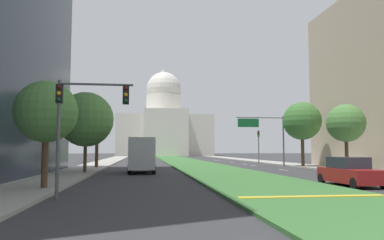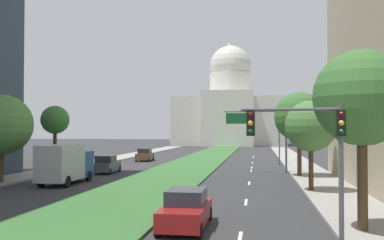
% 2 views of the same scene
% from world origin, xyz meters
% --- Properties ---
extents(ground_plane, '(280.66, 280.66, 0.00)m').
position_xyz_m(ground_plane, '(0.00, 63.79, 0.00)').
color(ground_plane, '#333335').
extents(grass_median, '(7.20, 114.81, 0.14)m').
position_xyz_m(grass_median, '(0.00, 57.41, 0.07)').
color(grass_median, '#386B33').
rests_on(grass_median, ground_plane).
extents(lane_dashes_right, '(0.16, 58.50, 0.01)m').
position_xyz_m(lane_dashes_right, '(7.47, 43.70, 0.00)').
color(lane_dashes_right, silver).
rests_on(lane_dashes_right, ground_plane).
extents(sidewalk_left, '(4.00, 114.81, 0.15)m').
position_xyz_m(sidewalk_left, '(-13.35, 51.03, 0.07)').
color(sidewalk_left, '#9E9991').
rests_on(sidewalk_left, ground_plane).
extents(sidewalk_right, '(4.00, 114.81, 0.15)m').
position_xyz_m(sidewalk_right, '(13.35, 51.03, 0.07)').
color(sidewalk_right, '#9E9991').
rests_on(sidewalk_right, ground_plane).
extents(capitol_building, '(32.23, 28.77, 30.93)m').
position_xyz_m(capitol_building, '(0.00, 126.75, 10.01)').
color(capitol_building, silver).
rests_on(capitol_building, ground_plane).
extents(traffic_light_near_right, '(3.34, 0.35, 5.20)m').
position_xyz_m(traffic_light_near_right, '(10.00, 10.29, 3.80)').
color(traffic_light_near_right, '#515456').
rests_on(traffic_light_near_right, ground_plane).
extents(traffic_light_far_right, '(0.28, 0.35, 5.20)m').
position_xyz_m(traffic_light_far_right, '(10.85, 51.05, 3.31)').
color(traffic_light_far_right, '#515456').
rests_on(traffic_light_far_right, ground_plane).
extents(overhead_guide_sign, '(6.41, 0.20, 6.50)m').
position_xyz_m(overhead_guide_sign, '(8.62, 41.04, 4.68)').
color(overhead_guide_sign, '#515456').
rests_on(overhead_guide_sign, ground_plane).
extents(street_tree_right_near, '(4.10, 4.10, 7.80)m').
position_xyz_m(street_tree_right_near, '(12.56, 15.00, 5.71)').
color(street_tree_right_near, '#4C3823').
rests_on(street_tree_right_near, ground_plane).
extents(street_tree_left_mid, '(4.88, 4.88, 7.27)m').
position_xyz_m(street_tree_left_mid, '(-12.26, 28.18, 4.82)').
color(street_tree_left_mid, '#4C3823').
rests_on(street_tree_left_mid, ground_plane).
extents(street_tree_right_mid, '(3.61, 3.61, 6.47)m').
position_xyz_m(street_tree_right_mid, '(11.89, 27.30, 4.64)').
color(street_tree_right_mid, '#4C3823').
rests_on(street_tree_right_mid, ground_plane).
extents(street_tree_left_far, '(2.90, 2.90, 6.90)m').
position_xyz_m(street_tree_left_far, '(-12.42, 37.80, 5.37)').
color(street_tree_left_far, '#4C3823').
rests_on(street_tree_left_far, ground_plane).
extents(street_tree_right_far, '(4.64, 4.64, 7.95)m').
position_xyz_m(street_tree_right_far, '(12.02, 37.38, 5.61)').
color(street_tree_right_far, '#4C3823').
rests_on(street_tree_right_far, ground_plane).
extents(sedan_lead_stopped, '(1.95, 4.63, 1.70)m').
position_xyz_m(sedan_lead_stopped, '(4.99, 15.08, 0.80)').
color(sedan_lead_stopped, maroon).
rests_on(sedan_lead_stopped, ground_plane).
extents(sedan_midblock, '(2.07, 4.16, 1.80)m').
position_xyz_m(sedan_midblock, '(-7.11, 38.31, 0.84)').
color(sedan_midblock, '#4C5156').
rests_on(sedan_midblock, ground_plane).
extents(sedan_distant, '(2.14, 4.51, 1.81)m').
position_xyz_m(sedan_distant, '(-7.77, 56.13, 0.84)').
color(sedan_distant, brown).
rests_on(sedan_distant, ground_plane).
extents(box_truck_delivery, '(2.40, 6.40, 3.20)m').
position_xyz_m(box_truck_delivery, '(-7.28, 29.13, 1.68)').
color(box_truck_delivery, navy).
rests_on(box_truck_delivery, ground_plane).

